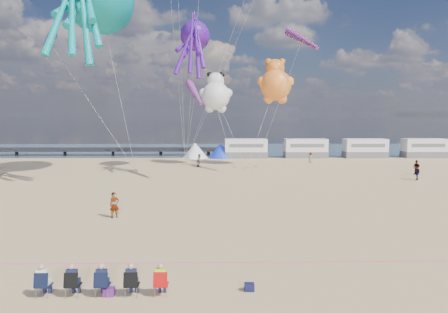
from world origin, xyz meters
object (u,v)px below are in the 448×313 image
kite_panda (216,96)px  windsock_left (49,41)px  spectator_row (103,279)px  tent_white (195,150)px  tent_blue (221,150)px  kite_octopus_purple (195,36)px  standing_person (114,205)px  motorhome_3 (424,148)px  sandbag_e (185,164)px  kite_teddy_orange (275,85)px  motorhome_0 (246,148)px  cooler_purple (109,292)px  beachgoer_6 (311,157)px  motorhome_1 (306,148)px  cooler_navy (249,287)px  sandbag_a (136,171)px  sandbag_d (256,166)px  windsock_right (195,93)px  beachgoer_2 (417,172)px  windsock_mid (302,39)px  sandbag_c (247,168)px  beachgoer_7 (200,161)px  sandbag_b (235,168)px  beachgoer_3 (416,167)px

kite_panda → windsock_left: bearing=-136.2°
spectator_row → tent_white: bearing=89.0°
tent_blue → kite_octopus_purple: size_ratio=0.42×
tent_white → standing_person: (-3.36, -36.76, -0.34)m
tent_blue → spectator_row: bearing=-95.8°
motorhome_3 → kite_panda: 35.49m
sandbag_e → kite_teddy_orange: kite_teddy_orange is taller
motorhome_0 → cooler_purple: size_ratio=16.50×
kite_octopus_purple → windsock_left: 16.19m
beachgoer_6 → kite_octopus_purple: bearing=69.7°
motorhome_3 → kite_octopus_purple: 41.22m
standing_person → beachgoer_6: size_ratio=1.15×
spectator_row → kite_panda: size_ratio=0.96×
motorhome_1 → beachgoer_6: motorhome_1 is taller
cooler_navy → motorhome_0: bearing=86.1°
motorhome_3 → sandbag_a: size_ratio=13.20×
motorhome_0 → motorhome_1: (9.50, 0.00, 0.00)m
motorhome_3 → sandbag_d: bearing=-158.1°
windsock_right → tent_white: bearing=74.1°
motorhome_1 → beachgoer_2: bearing=-72.8°
motorhome_1 → windsock_left: (-32.50, -17.69, 13.33)m
cooler_purple → windsock_mid: (13.29, 29.36, 14.72)m
kite_octopus_purple → windsock_mid: (11.74, -4.00, -1.10)m
tent_blue → sandbag_c: tent_blue is taller
sandbag_c → windsock_right: (-5.97, -8.58, 8.86)m
beachgoer_7 → kite_panda: size_ratio=0.27×
standing_person → kite_panda: 28.99m
motorhome_1 → tent_blue: 13.50m
motorhome_3 → beachgoer_2: bearing=-119.1°
sandbag_a → windsock_mid: 24.32m
beachgoer_2 → sandbag_b: size_ratio=3.42×
motorhome_3 → sandbag_c: size_ratio=13.20×
spectator_row → sandbag_c: (8.04, 34.96, -0.54)m
sandbag_c → tent_blue: bearing=103.4°
beachgoer_2 → kite_teddy_orange: size_ratio=0.25×
standing_person → windsock_right: 17.54m
motorhome_1 → sandbag_a: bearing=-147.4°
tent_white → windsock_left: size_ratio=0.56×
tent_white → spectator_row: 48.28m
beachgoer_3 → kite_teddy_orange: bearing=125.9°
motorhome_1 → beachgoer_3: motorhome_1 is taller
sandbag_d → sandbag_e: size_ratio=1.00×
tent_blue → kite_teddy_orange: bearing=-58.3°
beachgoer_7 → standing_person: bearing=-164.8°
beachgoer_6 → kite_panda: bearing=55.6°
tent_blue → standing_person: bearing=-101.3°
beachgoer_7 → sandbag_a: size_ratio=3.45×
motorhome_3 → windsock_left: (-51.50, -17.69, 13.33)m
spectator_row → beachgoer_2: (25.16, 26.34, 0.20)m
tent_white → windsock_mid: windsock_mid is taller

